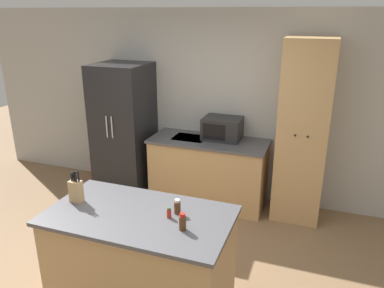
{
  "coord_description": "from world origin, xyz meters",
  "views": [
    {
      "loc": [
        1.55,
        -2.56,
        2.55
      ],
      "look_at": [
        0.12,
        1.4,
        1.05
      ],
      "focal_mm": 35.0,
      "sensor_mm": 36.0,
      "label": 1
    }
  ],
  "objects_px": {
    "microwave": "(222,128)",
    "spice_bottle_short_red": "(182,222)",
    "pantry_cabinet": "(303,133)",
    "refrigerator": "(124,130)",
    "spice_bottle_amber_oil": "(169,213)",
    "knife_block": "(76,190)",
    "fire_extinguisher": "(95,169)",
    "spice_bottle_tall_dark": "(177,207)"
  },
  "relations": [
    {
      "from": "pantry_cabinet",
      "to": "spice_bottle_short_red",
      "type": "height_order",
      "value": "pantry_cabinet"
    },
    {
      "from": "pantry_cabinet",
      "to": "spice_bottle_tall_dark",
      "type": "relative_size",
      "value": 17.37
    },
    {
      "from": "spice_bottle_tall_dark",
      "to": "fire_extinguisher",
      "type": "height_order",
      "value": "spice_bottle_tall_dark"
    },
    {
      "from": "refrigerator",
      "to": "fire_extinguisher",
      "type": "distance_m",
      "value": 0.93
    },
    {
      "from": "knife_block",
      "to": "fire_extinguisher",
      "type": "bearing_deg",
      "value": 121.35
    },
    {
      "from": "fire_extinguisher",
      "to": "refrigerator",
      "type": "bearing_deg",
      "value": -3.69
    },
    {
      "from": "spice_bottle_amber_oil",
      "to": "pantry_cabinet",
      "type": "bearing_deg",
      "value": 66.01
    },
    {
      "from": "knife_block",
      "to": "fire_extinguisher",
      "type": "relative_size",
      "value": 0.6
    },
    {
      "from": "microwave",
      "to": "knife_block",
      "type": "relative_size",
      "value": 1.63
    },
    {
      "from": "knife_block",
      "to": "spice_bottle_tall_dark",
      "type": "xyz_separation_m",
      "value": [
        0.94,
        0.12,
        -0.05
      ]
    },
    {
      "from": "refrigerator",
      "to": "microwave",
      "type": "distance_m",
      "value": 1.43
    },
    {
      "from": "spice_bottle_tall_dark",
      "to": "knife_block",
      "type": "bearing_deg",
      "value": -172.88
    },
    {
      "from": "refrigerator",
      "to": "spice_bottle_short_red",
      "type": "relative_size",
      "value": 12.88
    },
    {
      "from": "knife_block",
      "to": "fire_extinguisher",
      "type": "distance_m",
      "value": 2.51
    },
    {
      "from": "knife_block",
      "to": "spice_bottle_short_red",
      "type": "distance_m",
      "value": 1.08
    },
    {
      "from": "knife_block",
      "to": "spice_bottle_amber_oil",
      "type": "xyz_separation_m",
      "value": [
        0.9,
        0.03,
        -0.07
      ]
    },
    {
      "from": "microwave",
      "to": "knife_block",
      "type": "distance_m",
      "value": 2.28
    },
    {
      "from": "microwave",
      "to": "pantry_cabinet",
      "type": "bearing_deg",
      "value": -3.28
    },
    {
      "from": "microwave",
      "to": "fire_extinguisher",
      "type": "bearing_deg",
      "value": -176.76
    },
    {
      "from": "pantry_cabinet",
      "to": "refrigerator",
      "type": "bearing_deg",
      "value": -177.84
    },
    {
      "from": "spice_bottle_amber_oil",
      "to": "refrigerator",
      "type": "bearing_deg",
      "value": 128.06
    },
    {
      "from": "refrigerator",
      "to": "spice_bottle_amber_oil",
      "type": "distance_m",
      "value": 2.5
    },
    {
      "from": "knife_block",
      "to": "fire_extinguisher",
      "type": "xyz_separation_m",
      "value": [
        -1.24,
        2.03,
        -0.8
      ]
    },
    {
      "from": "knife_block",
      "to": "refrigerator",
      "type": "bearing_deg",
      "value": 107.78
    },
    {
      "from": "knife_block",
      "to": "spice_bottle_amber_oil",
      "type": "distance_m",
      "value": 0.9
    },
    {
      "from": "microwave",
      "to": "spice_bottle_short_red",
      "type": "height_order",
      "value": "microwave"
    },
    {
      "from": "refrigerator",
      "to": "spice_bottle_amber_oil",
      "type": "height_order",
      "value": "refrigerator"
    },
    {
      "from": "spice_bottle_short_red",
      "to": "spice_bottle_amber_oil",
      "type": "xyz_separation_m",
      "value": [
        -0.17,
        0.13,
        -0.02
      ]
    },
    {
      "from": "pantry_cabinet",
      "to": "spice_bottle_short_red",
      "type": "distance_m",
      "value": 2.32
    },
    {
      "from": "refrigerator",
      "to": "fire_extinguisher",
      "type": "relative_size",
      "value": 3.66
    },
    {
      "from": "spice_bottle_tall_dark",
      "to": "refrigerator",
      "type": "bearing_deg",
      "value": 130.09
    },
    {
      "from": "refrigerator",
      "to": "knife_block",
      "type": "distance_m",
      "value": 2.1
    },
    {
      "from": "knife_block",
      "to": "spice_bottle_short_red",
      "type": "bearing_deg",
      "value": -5.72
    },
    {
      "from": "pantry_cabinet",
      "to": "fire_extinguisher",
      "type": "xyz_separation_m",
      "value": [
        -3.05,
        -0.05,
        -0.91
      ]
    },
    {
      "from": "knife_block",
      "to": "spice_bottle_amber_oil",
      "type": "height_order",
      "value": "knife_block"
    },
    {
      "from": "microwave",
      "to": "spice_bottle_short_red",
      "type": "xyz_separation_m",
      "value": [
        0.3,
        -2.25,
        -0.09
      ]
    },
    {
      "from": "microwave",
      "to": "fire_extinguisher",
      "type": "height_order",
      "value": "microwave"
    },
    {
      "from": "microwave",
      "to": "spice_bottle_amber_oil",
      "type": "bearing_deg",
      "value": -86.59
    },
    {
      "from": "microwave",
      "to": "knife_block",
      "type": "xyz_separation_m",
      "value": [
        -0.77,
        -2.15,
        -0.04
      ]
    },
    {
      "from": "pantry_cabinet",
      "to": "spice_bottle_tall_dark",
      "type": "bearing_deg",
      "value": -114.02
    },
    {
      "from": "spice_bottle_amber_oil",
      "to": "spice_bottle_tall_dark",
      "type": "bearing_deg",
      "value": 66.56
    },
    {
      "from": "microwave",
      "to": "spice_bottle_tall_dark",
      "type": "bearing_deg",
      "value": -85.33
    }
  ]
}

